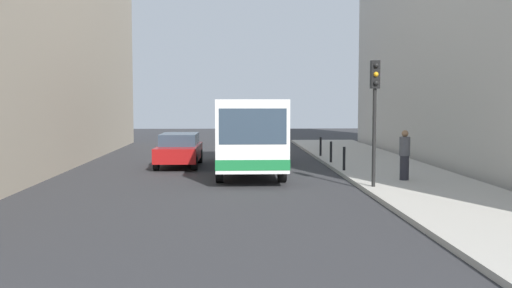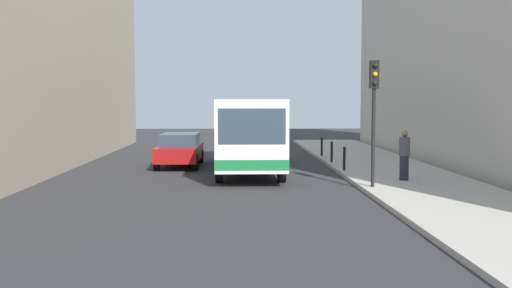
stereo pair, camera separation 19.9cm
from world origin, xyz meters
name	(u,v)px [view 1 (the left image)]	position (x,y,z in m)	size (l,w,h in m)	color
ground_plane	(261,181)	(0.00, 0.00, 0.00)	(80.00, 80.00, 0.00)	#2D2D30
sidewalk	(405,178)	(5.40, 0.00, 0.07)	(4.40, 40.00, 0.15)	#ADA89E
bus	(247,129)	(-0.41, 3.60, 1.73)	(2.58, 11.03, 3.00)	white
car_beside_bus	(179,149)	(-3.43, 4.86, 0.78)	(1.92, 4.43, 1.48)	maroon
traffic_light	(375,99)	(3.55, -2.63, 3.01)	(0.28, 0.33, 4.10)	black
bollard_near	(344,159)	(3.45, 1.83, 0.62)	(0.11, 0.11, 0.95)	black
bollard_mid	(331,152)	(3.45, 4.92, 0.62)	(0.11, 0.11, 0.95)	black
bollard_far	(321,146)	(3.45, 8.00, 0.62)	(0.11, 0.11, 0.95)	black
pedestrian_near_signal	(405,155)	(5.03, -1.09, 1.04)	(0.38, 0.38, 1.77)	#26262D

